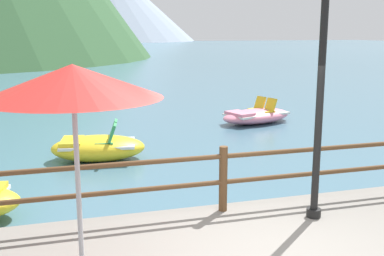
% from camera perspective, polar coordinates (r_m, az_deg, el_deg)
% --- Properties ---
extents(ground_plane, '(200.00, 200.00, 0.00)m').
position_cam_1_polar(ground_plane, '(44.61, -13.57, 7.58)').
color(ground_plane, '#477084').
extents(dock_railing, '(23.92, 0.12, 0.95)m').
position_cam_1_polar(dock_railing, '(6.70, 3.82, -5.36)').
color(dock_railing, brown).
rests_on(dock_railing, promenade_dock).
extents(lamp_post, '(0.28, 0.28, 4.16)m').
position_cam_1_polar(lamp_post, '(6.38, 15.69, 10.93)').
color(lamp_post, black).
rests_on(lamp_post, promenade_dock).
extents(beach_umbrella, '(1.70, 1.70, 2.24)m').
position_cam_1_polar(beach_umbrella, '(4.54, -14.27, 5.11)').
color(beach_umbrella, '#B2B2B7').
rests_on(beach_umbrella, promenade_dock).
extents(pedal_boat_2, '(2.33, 1.62, 0.89)m').
position_cam_1_polar(pedal_boat_2, '(11.10, -11.37, -2.30)').
color(pedal_boat_2, yellow).
rests_on(pedal_boat_2, ground).
extents(pedal_boat_4, '(2.86, 2.01, 0.81)m').
position_cam_1_polar(pedal_boat_4, '(15.44, 7.80, 1.52)').
color(pedal_boat_4, pink).
rests_on(pedal_boat_4, ground).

